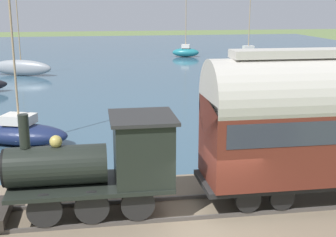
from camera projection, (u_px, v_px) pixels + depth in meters
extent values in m
cube|color=#38566B|center=(121.00, 60.00, 55.99)|extent=(80.00, 80.00, 0.01)
cube|color=#756651|center=(209.00, 216.00, 14.53)|extent=(5.83, 56.00, 0.57)
cube|color=#4C4742|center=(215.00, 216.00, 13.74)|extent=(0.07, 54.88, 0.12)
cube|color=#4C4742|center=(203.00, 196.00, 15.16)|extent=(0.07, 54.88, 0.12)
cylinder|color=black|center=(138.00, 204.00, 13.26)|extent=(0.12, 0.97, 0.97)
cylinder|color=black|center=(133.00, 185.00, 14.68)|extent=(0.12, 0.97, 0.97)
cylinder|color=black|center=(92.00, 207.00, 13.06)|extent=(0.12, 0.97, 0.97)
cylinder|color=black|center=(92.00, 187.00, 14.48)|extent=(0.12, 0.97, 0.97)
cylinder|color=black|center=(45.00, 211.00, 12.86)|extent=(0.12, 0.97, 0.97)
cylinder|color=black|center=(49.00, 190.00, 14.28)|extent=(0.12, 0.97, 0.97)
cube|color=black|center=(91.00, 184.00, 13.67)|extent=(1.99, 4.70, 0.12)
cylinder|color=black|center=(57.00, 165.00, 13.37)|extent=(1.15, 2.82, 1.15)
cylinder|color=black|center=(5.00, 168.00, 13.15)|extent=(1.09, 0.08, 1.09)
cylinder|color=black|center=(24.00, 131.00, 12.99)|extent=(0.29, 0.29, 0.96)
sphere|color=tan|center=(56.00, 142.00, 13.20)|extent=(0.36, 0.36, 0.36)
cube|color=black|center=(143.00, 150.00, 13.67)|extent=(1.89, 1.64, 1.85)
cube|color=#282828|center=(142.00, 117.00, 13.43)|extent=(2.09, 1.88, 0.10)
cube|color=#2D2823|center=(1.00, 212.00, 13.44)|extent=(1.79, 0.44, 0.32)
cylinder|color=black|center=(282.00, 198.00, 13.95)|extent=(0.12, 0.76, 0.76)
cylinder|color=black|center=(264.00, 180.00, 15.37)|extent=(0.12, 0.76, 0.76)
cylinder|color=black|center=(248.00, 200.00, 13.79)|extent=(0.12, 0.76, 0.76)
cylinder|color=black|center=(233.00, 182.00, 15.21)|extent=(0.12, 0.76, 0.76)
cube|color=black|center=(330.00, 176.00, 14.88)|extent=(2.05, 8.44, 0.16)
cube|color=#5B2319|center=(334.00, 135.00, 14.55)|extent=(2.28, 8.10, 2.51)
cube|color=#2D333D|center=(335.00, 122.00, 14.44)|extent=(2.31, 7.59, 0.70)
ellipsoid|color=#236B42|center=(248.00, 55.00, 54.70)|extent=(1.67, 4.16, 1.30)
cylinder|color=#9E8460|center=(249.00, 21.00, 53.74)|extent=(0.10, 0.10, 6.62)
cube|color=silver|center=(248.00, 48.00, 54.49)|extent=(0.87, 1.29, 0.45)
ellipsoid|color=#1E707A|center=(186.00, 52.00, 58.68)|extent=(2.46, 3.65, 1.08)
cylinder|color=#9E8460|center=(186.00, 14.00, 57.54)|extent=(0.10, 0.10, 8.33)
cube|color=silver|center=(186.00, 46.00, 58.49)|extent=(1.21, 1.23, 0.45)
ellipsoid|color=#192347|center=(20.00, 134.00, 22.67)|extent=(3.37, 5.21, 1.04)
cylinder|color=#9E8460|center=(13.00, 45.00, 21.63)|extent=(0.10, 0.10, 7.55)
cube|color=silver|center=(19.00, 119.00, 22.49)|extent=(1.52, 1.75, 0.45)
ellipsoid|color=gray|center=(21.00, 68.00, 43.72)|extent=(3.29, 6.01, 1.47)
cylinder|color=#9E8460|center=(18.00, 28.00, 42.84)|extent=(0.10, 0.10, 5.76)
ellipsoid|color=beige|center=(313.00, 124.00, 25.94)|extent=(1.86, 2.24, 0.31)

